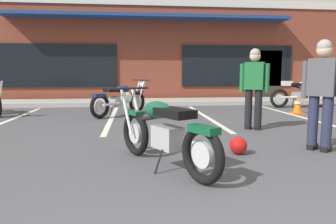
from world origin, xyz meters
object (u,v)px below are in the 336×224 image
object	(u,v)px
motorcycle_red_sportbike	(120,99)
person_in_shorts_foreground	(254,84)
traffic_cone	(298,105)
person_in_black_shirt	(322,89)
motorcycle_foreground_classic	(163,131)
motorcycle_black_cruiser	(304,92)
helmet_on_pavement	(238,145)

from	to	relation	value
motorcycle_red_sportbike	person_in_shorts_foreground	size ratio (longest dim) A/B	1.02
traffic_cone	person_in_black_shirt	bearing A→B (deg)	-115.08
motorcycle_foreground_classic	person_in_black_shirt	distance (m)	2.56
motorcycle_black_cruiser	person_in_shorts_foreground	distance (m)	4.92
helmet_on_pavement	traffic_cone	distance (m)	5.24
motorcycle_foreground_classic	motorcycle_black_cruiser	world-z (taller)	same
motorcycle_red_sportbike	motorcycle_black_cruiser	distance (m)	6.20
person_in_black_shirt	motorcycle_foreground_classic	bearing A→B (deg)	-167.17
motorcycle_foreground_classic	motorcycle_red_sportbike	size ratio (longest dim) A/B	1.12
helmet_on_pavement	traffic_cone	world-z (taller)	traffic_cone
helmet_on_pavement	motorcycle_red_sportbike	bearing A→B (deg)	113.46
helmet_on_pavement	motorcycle_black_cruiser	bearing A→B (deg)	53.09
motorcycle_foreground_classic	traffic_cone	size ratio (longest dim) A/B	3.60
person_in_black_shirt	person_in_shorts_foreground	bearing A→B (deg)	100.14
traffic_cone	motorcycle_black_cruiser	bearing A→B (deg)	55.37
motorcycle_foreground_classic	helmet_on_pavement	bearing A→B (deg)	23.03
helmet_on_pavement	traffic_cone	size ratio (longest dim) A/B	0.49
traffic_cone	motorcycle_red_sportbike	bearing A→B (deg)	177.83
motorcycle_red_sportbike	motorcycle_black_cruiser	xyz separation A→B (m)	(6.08, 1.24, 0.07)
motorcycle_red_sportbike	helmet_on_pavement	bearing A→B (deg)	-66.54
traffic_cone	helmet_on_pavement	bearing A→B (deg)	-127.67
person_in_shorts_foreground	helmet_on_pavement	bearing A→B (deg)	-117.06
person_in_shorts_foreground	helmet_on_pavement	size ratio (longest dim) A/B	6.44
person_in_shorts_foreground	traffic_cone	world-z (taller)	person_in_shorts_foreground
motorcycle_black_cruiser	person_in_black_shirt	world-z (taller)	person_in_black_shirt
person_in_shorts_foreground	helmet_on_pavement	distance (m)	2.28
motorcycle_foreground_classic	person_in_black_shirt	bearing A→B (deg)	12.83
motorcycle_foreground_classic	helmet_on_pavement	world-z (taller)	motorcycle_foreground_classic
person_in_black_shirt	helmet_on_pavement	size ratio (longest dim) A/B	6.44
motorcycle_foreground_classic	traffic_cone	bearing A→B (deg)	46.78
motorcycle_black_cruiser	traffic_cone	xyz separation A→B (m)	(-0.99, -1.43, -0.27)
motorcycle_foreground_classic	person_in_black_shirt	world-z (taller)	person_in_black_shirt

